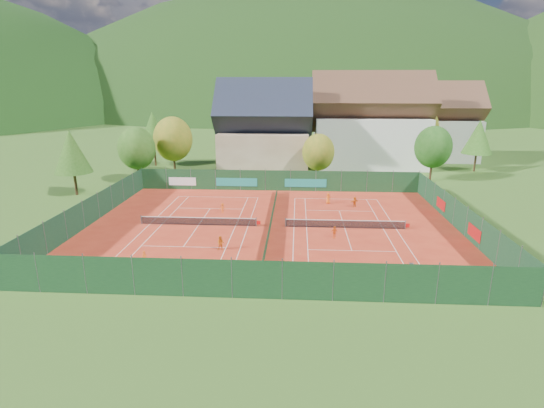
{
  "coord_description": "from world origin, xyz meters",
  "views": [
    {
      "loc": [
        2.76,
        -43.65,
        15.16
      ],
      "look_at": [
        0.0,
        2.0,
        2.0
      ],
      "focal_mm": 28.0,
      "sensor_mm": 36.0,
      "label": 1
    }
  ],
  "objects_px": {
    "hotel_block_a": "(370,126)",
    "player_right_far_b": "(355,202)",
    "player_left_far": "(223,208)",
    "hotel_block_b": "(434,127)",
    "player_right_near": "(334,232)",
    "player_right_far_a": "(328,198)",
    "player_left_near": "(144,258)",
    "chalet": "(264,133)",
    "ball_hopper": "(411,265)",
    "player_left_mid": "(221,243)"
  },
  "relations": [
    {
      "from": "ball_hopper",
      "to": "player_left_near",
      "type": "xyz_separation_m",
      "value": [
        -22.6,
        -0.05,
        0.08
      ]
    },
    {
      "from": "ball_hopper",
      "to": "player_right_far_a",
      "type": "distance_m",
      "value": 20.94
    },
    {
      "from": "ball_hopper",
      "to": "player_left_near",
      "type": "bearing_deg",
      "value": -179.88
    },
    {
      "from": "chalet",
      "to": "hotel_block_b",
      "type": "relative_size",
      "value": 0.94
    },
    {
      "from": "player_left_near",
      "to": "hotel_block_a",
      "type": "bearing_deg",
      "value": 53.14
    },
    {
      "from": "ball_hopper",
      "to": "player_left_far",
      "type": "distance_m",
      "value": 23.95
    },
    {
      "from": "player_left_near",
      "to": "player_right_near",
      "type": "bearing_deg",
      "value": 16.66
    },
    {
      "from": "hotel_block_b",
      "to": "player_left_far",
      "type": "relative_size",
      "value": 13.81
    },
    {
      "from": "ball_hopper",
      "to": "player_right_far_a",
      "type": "bearing_deg",
      "value": 105.38
    },
    {
      "from": "player_left_near",
      "to": "player_left_mid",
      "type": "relative_size",
      "value": 0.91
    },
    {
      "from": "player_left_mid",
      "to": "player_right_far_a",
      "type": "relative_size",
      "value": 0.97
    },
    {
      "from": "player_right_far_a",
      "to": "player_left_near",
      "type": "bearing_deg",
      "value": 37.85
    },
    {
      "from": "player_left_near",
      "to": "player_right_far_b",
      "type": "height_order",
      "value": "player_right_far_b"
    },
    {
      "from": "player_left_far",
      "to": "player_right_near",
      "type": "xyz_separation_m",
      "value": [
        12.72,
        -7.72,
        0.01
      ]
    },
    {
      "from": "chalet",
      "to": "player_right_near",
      "type": "height_order",
      "value": "chalet"
    },
    {
      "from": "player_right_near",
      "to": "player_right_far_a",
      "type": "xyz_separation_m",
      "value": [
        0.22,
        12.68,
        0.09
      ]
    },
    {
      "from": "player_right_near",
      "to": "player_right_far_b",
      "type": "xyz_separation_m",
      "value": [
        3.45,
        11.27,
        0.04
      ]
    },
    {
      "from": "chalet",
      "to": "player_left_far",
      "type": "distance_m",
      "value": 26.27
    },
    {
      "from": "player_right_near",
      "to": "player_right_far_a",
      "type": "distance_m",
      "value": 12.68
    },
    {
      "from": "hotel_block_a",
      "to": "player_left_near",
      "type": "bearing_deg",
      "value": -119.34
    },
    {
      "from": "chalet",
      "to": "hotel_block_b",
      "type": "xyz_separation_m",
      "value": [
        33.0,
        14.0,
        -0.01
      ]
    },
    {
      "from": "player_right_far_b",
      "to": "chalet",
      "type": "bearing_deg",
      "value": -89.95
    },
    {
      "from": "ball_hopper",
      "to": "player_right_near",
      "type": "bearing_deg",
      "value": 127.53
    },
    {
      "from": "chalet",
      "to": "player_right_far_a",
      "type": "xyz_separation_m",
      "value": [
        9.82,
        -20.43,
        -5.9
      ]
    },
    {
      "from": "player_left_far",
      "to": "hotel_block_a",
      "type": "bearing_deg",
      "value": -123.89
    },
    {
      "from": "hotel_block_a",
      "to": "player_right_far_b",
      "type": "relative_size",
      "value": 16.14
    },
    {
      "from": "player_left_near",
      "to": "player_left_mid",
      "type": "bearing_deg",
      "value": 24.09
    },
    {
      "from": "hotel_block_a",
      "to": "player_right_far_b",
      "type": "distance_m",
      "value": 29.24
    },
    {
      "from": "chalet",
      "to": "player_left_near",
      "type": "relative_size",
      "value": 12.71
    },
    {
      "from": "ball_hopper",
      "to": "player_left_near",
      "type": "relative_size",
      "value": 0.63
    },
    {
      "from": "chalet",
      "to": "player_left_far",
      "type": "relative_size",
      "value": 12.94
    },
    {
      "from": "player_right_far_b",
      "to": "hotel_block_a",
      "type": "bearing_deg",
      "value": -132.88
    },
    {
      "from": "chalet",
      "to": "player_left_near",
      "type": "xyz_separation_m",
      "value": [
        -7.23,
        -40.67,
        -5.99
      ]
    },
    {
      "from": "player_right_near",
      "to": "player_left_far",
      "type": "bearing_deg",
      "value": 131.81
    },
    {
      "from": "player_right_near",
      "to": "player_left_near",
      "type": "bearing_deg",
      "value": -172.74
    },
    {
      "from": "ball_hopper",
      "to": "player_right_far_b",
      "type": "relative_size",
      "value": 0.6
    },
    {
      "from": "ball_hopper",
      "to": "player_left_far",
      "type": "xyz_separation_m",
      "value": [
        -18.49,
        15.23,
        0.07
      ]
    },
    {
      "from": "player_left_far",
      "to": "player_right_near",
      "type": "relative_size",
      "value": 0.99
    },
    {
      "from": "player_right_far_a",
      "to": "player_left_mid",
      "type": "bearing_deg",
      "value": 44.17
    },
    {
      "from": "player_right_far_a",
      "to": "ball_hopper",
      "type": "bearing_deg",
      "value": 93.34
    },
    {
      "from": "hotel_block_b",
      "to": "player_right_far_b",
      "type": "height_order",
      "value": "hotel_block_b"
    },
    {
      "from": "hotel_block_a",
      "to": "ball_hopper",
      "type": "height_order",
      "value": "hotel_block_a"
    },
    {
      "from": "hotel_block_b",
      "to": "player_left_near",
      "type": "xyz_separation_m",
      "value": [
        -40.23,
        -54.67,
        -5.98
      ]
    },
    {
      "from": "hotel_block_b",
      "to": "player_right_far_a",
      "type": "height_order",
      "value": "hotel_block_b"
    },
    {
      "from": "player_left_far",
      "to": "hotel_block_b",
      "type": "bearing_deg",
      "value": -131.24
    },
    {
      "from": "player_right_far_b",
      "to": "player_left_near",
      "type": "bearing_deg",
      "value": 12.05
    },
    {
      "from": "player_left_near",
      "to": "player_right_far_b",
      "type": "distance_m",
      "value": 27.68
    },
    {
      "from": "player_left_mid",
      "to": "player_left_far",
      "type": "xyz_separation_m",
      "value": [
        -1.85,
        11.61,
        -0.07
      ]
    },
    {
      "from": "hotel_block_b",
      "to": "player_right_near",
      "type": "bearing_deg",
      "value": -116.41
    },
    {
      "from": "hotel_block_a",
      "to": "player_right_near",
      "type": "distance_m",
      "value": 40.79
    }
  ]
}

